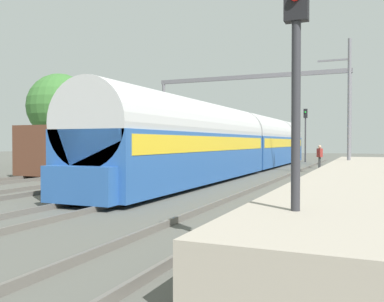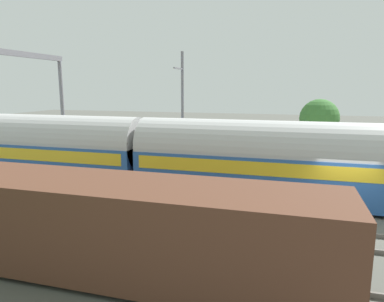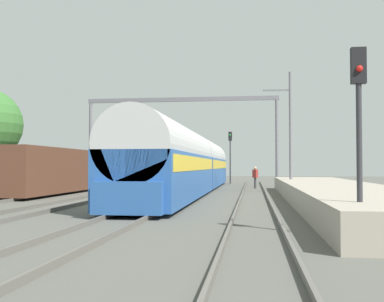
{
  "view_description": "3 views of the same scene",
  "coord_description": "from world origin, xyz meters",
  "px_view_note": "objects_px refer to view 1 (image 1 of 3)",
  "views": [
    {
      "loc": [
        9.95,
        -16.07,
        1.97
      ],
      "look_at": [
        2.12,
        2.11,
        1.54
      ],
      "focal_mm": 38.99,
      "sensor_mm": 36.0,
      "label": 1
    },
    {
      "loc": [
        -15.19,
        2.37,
        5.56
      ],
      "look_at": [
        -0.29,
        6.63,
        2.74
      ],
      "focal_mm": 32.86,
      "sensor_mm": 36.0,
      "label": 2
    },
    {
      "loc": [
        6.27,
        -21.52,
        1.79
      ],
      "look_at": [
        1.06,
        18.76,
        3.07
      ],
      "focal_mm": 43.97,
      "sensor_mm": 36.0,
      "label": 3
    }
  ],
  "objects_px": {
    "person_crossing": "(320,155)",
    "railway_signal_far": "(305,128)",
    "freight_car": "(105,149)",
    "passenger_train": "(241,142)",
    "railway_signal_near": "(296,73)",
    "catenary_gantry": "(248,97)"
  },
  "relations": [
    {
      "from": "railway_signal_near",
      "to": "passenger_train",
      "type": "bearing_deg",
      "value": 108.97
    },
    {
      "from": "freight_car",
      "to": "catenary_gantry",
      "type": "xyz_separation_m",
      "value": [
        6.35,
        12.43,
        4.47
      ]
    },
    {
      "from": "railway_signal_far",
      "to": "freight_car",
      "type": "bearing_deg",
      "value": -119.25
    },
    {
      "from": "person_crossing",
      "to": "railway_signal_near",
      "type": "xyz_separation_m",
      "value": [
        2.42,
        -25.4,
        2.01
      ]
    },
    {
      "from": "freight_car",
      "to": "catenary_gantry",
      "type": "height_order",
      "value": "catenary_gantry"
    },
    {
      "from": "passenger_train",
      "to": "railway_signal_far",
      "type": "xyz_separation_m",
      "value": [
        1.92,
        15.54,
        1.35
      ]
    },
    {
      "from": "person_crossing",
      "to": "freight_car",
      "type": "bearing_deg",
      "value": -101.26
    },
    {
      "from": "freight_car",
      "to": "railway_signal_near",
      "type": "bearing_deg",
      "value": -47.55
    },
    {
      "from": "passenger_train",
      "to": "catenary_gantry",
      "type": "relative_size",
      "value": 1.92
    },
    {
      "from": "freight_car",
      "to": "railway_signal_near",
      "type": "xyz_separation_m",
      "value": [
        15.23,
        -16.66,
        1.57
      ]
    },
    {
      "from": "freight_car",
      "to": "person_crossing",
      "type": "bearing_deg",
      "value": 34.31
    },
    {
      "from": "railway_signal_near",
      "to": "person_crossing",
      "type": "bearing_deg",
      "value": 95.44
    },
    {
      "from": "catenary_gantry",
      "to": "passenger_train",
      "type": "bearing_deg",
      "value": -77.33
    },
    {
      "from": "freight_car",
      "to": "railway_signal_far",
      "type": "height_order",
      "value": "railway_signal_far"
    },
    {
      "from": "freight_car",
      "to": "railway_signal_far",
      "type": "distance_m",
      "value": 21.34
    },
    {
      "from": "person_crossing",
      "to": "railway_signal_far",
      "type": "bearing_deg",
      "value": 148.32
    },
    {
      "from": "passenger_train",
      "to": "railway_signal_near",
      "type": "bearing_deg",
      "value": -71.03
    },
    {
      "from": "passenger_train",
      "to": "catenary_gantry",
      "type": "bearing_deg",
      "value": 102.67
    },
    {
      "from": "freight_car",
      "to": "catenary_gantry",
      "type": "relative_size",
      "value": 0.76
    },
    {
      "from": "freight_car",
      "to": "railway_signal_far",
      "type": "relative_size",
      "value": 2.5
    },
    {
      "from": "passenger_train",
      "to": "railway_signal_near",
      "type": "distance_m",
      "value": 20.82
    },
    {
      "from": "passenger_train",
      "to": "railway_signal_far",
      "type": "bearing_deg",
      "value": 82.97
    }
  ]
}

